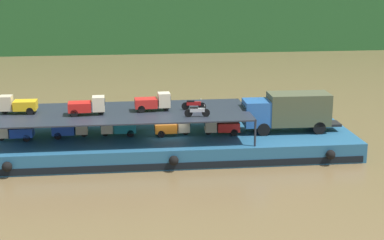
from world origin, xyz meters
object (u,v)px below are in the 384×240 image
object	(u,v)px
mini_truck_lower_stern	(14,131)
mini_truck_upper_mid	(87,106)
mini_truck_lower_fore	(173,127)
mini_truck_lower_aft	(71,129)
motorcycle_upper_centre	(194,105)
mini_truck_lower_mid	(118,127)
covered_lorry	(289,111)
mini_truck_upper_fore	(153,102)
mini_truck_upper_stern	(18,105)
motorcycle_upper_port	(197,111)
cargo_barge	(169,145)
mini_truck_lower_bow	(221,126)

from	to	relation	value
mini_truck_lower_stern	mini_truck_upper_mid	xyz separation A→B (m)	(5.59, -0.69, 2.00)
mini_truck_lower_fore	mini_truck_upper_mid	bearing A→B (deg)	-174.56
mini_truck_lower_aft	motorcycle_upper_centre	size ratio (longest dim) A/B	1.45
mini_truck_lower_mid	mini_truck_lower_fore	bearing A→B (deg)	-5.54
covered_lorry	mini_truck_upper_fore	size ratio (longest dim) A/B	2.84
mini_truck_lower_stern	mini_truck_upper_stern	xyz separation A→B (m)	(0.34, 0.32, 2.00)
mini_truck_lower_aft	mini_truck_upper_stern	bearing A→B (deg)	179.64
motorcycle_upper_port	mini_truck_upper_mid	bearing A→B (deg)	168.83
cargo_barge	mini_truck_lower_aft	size ratio (longest dim) A/B	10.55
cargo_barge	mini_truck_upper_stern	world-z (taller)	mini_truck_upper_stern
covered_lorry	mini_truck_lower_bow	distance (m)	5.56
mini_truck_lower_bow	motorcycle_upper_port	size ratio (longest dim) A/B	1.46
mini_truck_upper_fore	mini_truck_lower_stern	bearing A→B (deg)	-179.95
cargo_barge	motorcycle_upper_centre	world-z (taller)	motorcycle_upper_centre
covered_lorry	mini_truck_lower_fore	size ratio (longest dim) A/B	2.86
mini_truck_lower_bow	mini_truck_upper_stern	xyz separation A→B (m)	(-15.51, 0.58, 2.00)
mini_truck_lower_fore	mini_truck_lower_stern	bearing A→B (deg)	179.66
motorcycle_upper_port	mini_truck_lower_stern	bearing A→B (deg)	170.52
motorcycle_upper_centre	mini_truck_lower_bow	bearing A→B (deg)	-3.21
covered_lorry	mini_truck_upper_stern	bearing A→B (deg)	179.01
mini_truck_lower_fore	motorcycle_upper_centre	xyz separation A→B (m)	(1.62, -0.07, 1.74)
mini_truck_lower_stern	covered_lorry	bearing A→B (deg)	-0.11
mini_truck_upper_fore	motorcycle_upper_port	xyz separation A→B (m)	(3.11, -2.29, -0.26)
mini_truck_lower_stern	mini_truck_lower_fore	distance (m)	12.06
mini_truck_upper_mid	mini_truck_lower_fore	bearing A→B (deg)	5.44
cargo_barge	mini_truck_upper_mid	distance (m)	7.08
mini_truck_upper_fore	motorcycle_upper_centre	distance (m)	3.12
mini_truck_lower_stern	mini_truck_upper_fore	xyz separation A→B (m)	(10.57, 0.01, 2.00)
mini_truck_upper_mid	mini_truck_lower_stern	bearing A→B (deg)	172.99
cargo_barge	mini_truck_lower_fore	distance (m)	1.48
mini_truck_lower_mid	motorcycle_upper_centre	distance (m)	6.16
mini_truck_lower_bow	mini_truck_upper_fore	xyz separation A→B (m)	(-5.28, 0.27, 2.00)
covered_lorry	mini_truck_upper_stern	world-z (taller)	mini_truck_upper_stern
mini_truck_lower_bow	mini_truck_upper_stern	size ratio (longest dim) A/B	1.01
mini_truck_lower_stern	mini_truck_lower_aft	distance (m)	4.20
cargo_barge	mini_truck_lower_aft	xyz separation A→B (m)	(-7.57, 0.46, 1.44)
motorcycle_upper_port	motorcycle_upper_centre	xyz separation A→B (m)	(-0.00, 2.15, 0.00)
mini_truck_lower_bow	motorcycle_upper_centre	xyz separation A→B (m)	(-2.17, 0.12, 1.74)
mini_truck_lower_mid	mini_truck_upper_stern	world-z (taller)	mini_truck_upper_stern
mini_truck_upper_stern	motorcycle_upper_port	size ratio (longest dim) A/B	1.45
mini_truck_upper_mid	mini_truck_upper_fore	size ratio (longest dim) A/B	0.99
mini_truck_lower_fore	mini_truck_lower_bow	size ratio (longest dim) A/B	0.99
mini_truck_lower_mid	mini_truck_lower_bow	size ratio (longest dim) A/B	0.99
mini_truck_upper_mid	cargo_barge	bearing A→B (deg)	4.86
cargo_barge	mini_truck_lower_aft	bearing A→B (deg)	176.50
covered_lorry	mini_truck_upper_mid	bearing A→B (deg)	-177.64
mini_truck_lower_mid	motorcycle_upper_centre	xyz separation A→B (m)	(5.89, -0.48, 1.74)
mini_truck_lower_fore	cargo_barge	bearing A→B (deg)	-163.31
mini_truck_upper_mid	motorcycle_upper_port	xyz separation A→B (m)	(8.08, -1.60, -0.26)
cargo_barge	covered_lorry	bearing A→B (deg)	0.74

